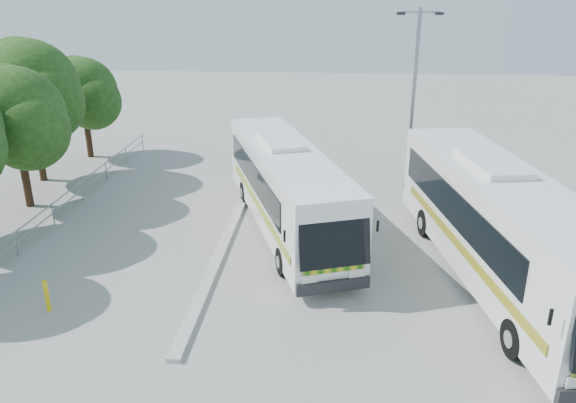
# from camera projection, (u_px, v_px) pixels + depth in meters

# --- Properties ---
(ground) EXTENTS (100.00, 100.00, 0.00)m
(ground) POSITION_uv_depth(u_px,v_px,m) (278.00, 265.00, 20.74)
(ground) COLOR gray
(ground) RESTS_ON ground
(kerb_divider) EXTENTS (0.40, 16.00, 0.15)m
(kerb_divider) POSITION_uv_depth(u_px,v_px,m) (226.00, 239.00, 22.74)
(kerb_divider) COLOR #B2B2AD
(kerb_divider) RESTS_ON ground
(railing) EXTENTS (0.06, 22.00, 1.00)m
(railing) POSITION_uv_depth(u_px,v_px,m) (63.00, 201.00, 24.94)
(railing) COLOR gray
(railing) RESTS_ON ground
(tree_far_c) EXTENTS (4.97, 4.69, 6.49)m
(tree_far_c) POSITION_uv_depth(u_px,v_px,m) (16.00, 117.00, 24.86)
(tree_far_c) COLOR #382314
(tree_far_c) RESTS_ON ground
(tree_far_d) EXTENTS (5.62, 5.30, 7.33)m
(tree_far_d) POSITION_uv_depth(u_px,v_px,m) (31.00, 89.00, 28.19)
(tree_far_d) COLOR #382314
(tree_far_d) RESTS_ON ground
(tree_far_e) EXTENTS (4.54, 4.28, 5.92)m
(tree_far_e) POSITION_uv_depth(u_px,v_px,m) (84.00, 92.00, 32.66)
(tree_far_e) COLOR #382314
(tree_far_e) RESTS_ON ground
(coach_main) EXTENTS (6.40, 12.60, 3.46)m
(coach_main) POSITION_uv_depth(u_px,v_px,m) (286.00, 186.00, 23.26)
(coach_main) COLOR white
(coach_main) RESTS_ON ground
(coach_adjacent) EXTENTS (4.83, 13.97, 3.81)m
(coach_adjacent) POSITION_uv_depth(u_px,v_px,m) (500.00, 225.00, 19.02)
(coach_adjacent) COLOR silver
(coach_adjacent) RESTS_ON ground
(lamppost) EXTENTS (2.14, 0.28, 8.76)m
(lamppost) POSITION_uv_depth(u_px,v_px,m) (414.00, 93.00, 27.15)
(lamppost) COLOR gray
(lamppost) RESTS_ON ground
(bollard) EXTENTS (0.18, 0.18, 1.07)m
(bollard) POSITION_uv_depth(u_px,v_px,m) (47.00, 296.00, 17.66)
(bollard) COLOR yellow
(bollard) RESTS_ON ground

